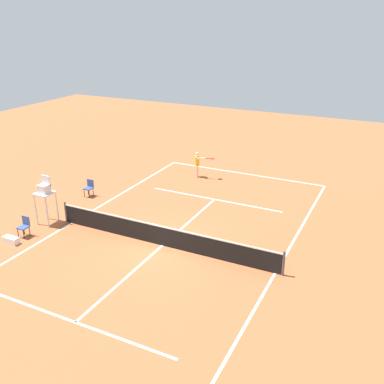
{
  "coord_description": "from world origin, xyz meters",
  "views": [
    {
      "loc": [
        -8.66,
        14.66,
        9.44
      ],
      "look_at": [
        0.73,
        -4.48,
        0.8
      ],
      "focal_mm": 40.67,
      "sensor_mm": 36.0,
      "label": 1
    }
  ],
  "objects_px": {
    "courtside_chair_near": "(24,226)",
    "equipment_bag": "(11,240)",
    "player_serving": "(198,162)",
    "tennis_ball": "(191,191)",
    "courtside_chair_mid": "(89,187)",
    "umpire_chair": "(45,193)"
  },
  "relations": [
    {
      "from": "courtside_chair_near",
      "to": "courtside_chair_mid",
      "type": "distance_m",
      "value": 5.2
    },
    {
      "from": "courtside_chair_near",
      "to": "player_serving",
      "type": "bearing_deg",
      "value": -109.26
    },
    {
      "from": "courtside_chair_near",
      "to": "equipment_bag",
      "type": "distance_m",
      "value": 0.88
    },
    {
      "from": "tennis_ball",
      "to": "courtside_chair_near",
      "type": "xyz_separation_m",
      "value": [
        4.41,
        8.33,
        0.5
      ]
    },
    {
      "from": "tennis_ball",
      "to": "equipment_bag",
      "type": "relative_size",
      "value": 0.09
    },
    {
      "from": "player_serving",
      "to": "courtside_chair_near",
      "type": "relative_size",
      "value": 1.72
    },
    {
      "from": "player_serving",
      "to": "umpire_chair",
      "type": "xyz_separation_m",
      "value": [
        3.78,
        9.19,
        0.64
      ]
    },
    {
      "from": "courtside_chair_near",
      "to": "umpire_chair",
      "type": "bearing_deg",
      "value": -88.57
    },
    {
      "from": "player_serving",
      "to": "courtside_chair_near",
      "type": "bearing_deg",
      "value": -39.82
    },
    {
      "from": "player_serving",
      "to": "equipment_bag",
      "type": "bearing_deg",
      "value": -38.87
    },
    {
      "from": "tennis_ball",
      "to": "equipment_bag",
      "type": "bearing_deg",
      "value": 63.86
    },
    {
      "from": "tennis_ball",
      "to": "umpire_chair",
      "type": "distance_m",
      "value": 8.27
    },
    {
      "from": "courtside_chair_near",
      "to": "courtside_chair_mid",
      "type": "height_order",
      "value": "same"
    },
    {
      "from": "player_serving",
      "to": "tennis_ball",
      "type": "distance_m",
      "value": 2.65
    },
    {
      "from": "umpire_chair",
      "to": "tennis_ball",
      "type": "bearing_deg",
      "value": -123.22
    },
    {
      "from": "tennis_ball",
      "to": "courtside_chair_mid",
      "type": "xyz_separation_m",
      "value": [
        4.82,
        3.15,
        0.5
      ]
    },
    {
      "from": "courtside_chair_near",
      "to": "equipment_bag",
      "type": "bearing_deg",
      "value": 85.56
    },
    {
      "from": "courtside_chair_near",
      "to": "courtside_chair_mid",
      "type": "relative_size",
      "value": 1.0
    },
    {
      "from": "player_serving",
      "to": "tennis_ball",
      "type": "height_order",
      "value": "player_serving"
    },
    {
      "from": "player_serving",
      "to": "tennis_ball",
      "type": "relative_size",
      "value": 24.03
    },
    {
      "from": "umpire_chair",
      "to": "courtside_chair_mid",
      "type": "xyz_separation_m",
      "value": [
        0.37,
        -3.65,
        -1.07
      ]
    },
    {
      "from": "courtside_chair_mid",
      "to": "player_serving",
      "type": "bearing_deg",
      "value": -126.85
    }
  ]
}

